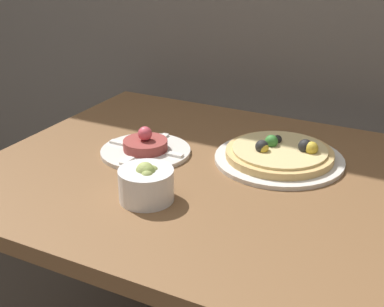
% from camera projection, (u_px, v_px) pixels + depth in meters
% --- Properties ---
extents(dining_table, '(1.01, 0.83, 0.76)m').
position_uv_depth(dining_table, '(210.00, 217.00, 1.24)').
color(dining_table, brown).
rests_on(dining_table, ground_plane).
extents(pizza_plate, '(0.30, 0.30, 0.06)m').
position_uv_depth(pizza_plate, '(280.00, 155.00, 1.24)').
color(pizza_plate, silver).
rests_on(pizza_plate, dining_table).
extents(tartare_plate, '(0.22, 0.22, 0.07)m').
position_uv_depth(tartare_plate, '(146.00, 148.00, 1.28)').
color(tartare_plate, silver).
rests_on(tartare_plate, dining_table).
extents(small_bowl, '(0.11, 0.11, 0.08)m').
position_uv_depth(small_bowl, '(146.00, 183.00, 1.06)').
color(small_bowl, white).
rests_on(small_bowl, dining_table).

